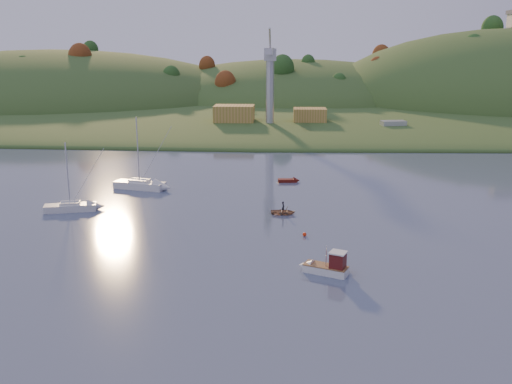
{
  "coord_description": "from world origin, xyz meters",
  "views": [
    {
      "loc": [
        5.97,
        -35.32,
        22.87
      ],
      "look_at": [
        2.32,
        37.76,
        4.22
      ],
      "focal_mm": 40.0,
      "sensor_mm": 36.0,
      "label": 1
    }
  ],
  "objects_px": {
    "red_tender": "(291,180)",
    "fishing_boat": "(323,266)",
    "canoe": "(283,212)",
    "sailboat_near": "(70,206)",
    "sailboat_far": "(140,184)"
  },
  "relations": [
    {
      "from": "sailboat_near",
      "to": "red_tender",
      "type": "distance_m",
      "value": 37.56
    },
    {
      "from": "fishing_boat",
      "to": "sailboat_far",
      "type": "xyz_separation_m",
      "value": [
        -28.08,
        35.06,
        0.01
      ]
    },
    {
      "from": "sailboat_far",
      "to": "canoe",
      "type": "height_order",
      "value": "sailboat_far"
    },
    {
      "from": "canoe",
      "to": "fishing_boat",
      "type": "bearing_deg",
      "value": -167.77
    },
    {
      "from": "sailboat_far",
      "to": "canoe",
      "type": "xyz_separation_m",
      "value": [
        23.9,
        -13.76,
        -0.41
      ]
    },
    {
      "from": "fishing_boat",
      "to": "canoe",
      "type": "relative_size",
      "value": 1.61
    },
    {
      "from": "canoe",
      "to": "red_tender",
      "type": "height_order",
      "value": "red_tender"
    },
    {
      "from": "red_tender",
      "to": "canoe",
      "type": "bearing_deg",
      "value": -98.45
    },
    {
      "from": "sailboat_near",
      "to": "sailboat_far",
      "type": "relative_size",
      "value": 0.84
    },
    {
      "from": "red_tender",
      "to": "fishing_boat",
      "type": "bearing_deg",
      "value": -90.59
    },
    {
      "from": "sailboat_far",
      "to": "sailboat_near",
      "type": "bearing_deg",
      "value": -101.29
    },
    {
      "from": "fishing_boat",
      "to": "sailboat_near",
      "type": "relative_size",
      "value": 0.56
    },
    {
      "from": "sailboat_far",
      "to": "fishing_boat",
      "type": "bearing_deg",
      "value": -36.54
    },
    {
      "from": "sailboat_far",
      "to": "red_tender",
      "type": "height_order",
      "value": "sailboat_far"
    },
    {
      "from": "sailboat_near",
      "to": "red_tender",
      "type": "relative_size",
      "value": 2.56
    }
  ]
}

